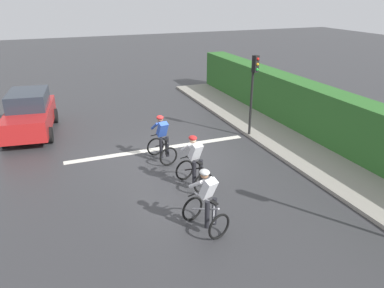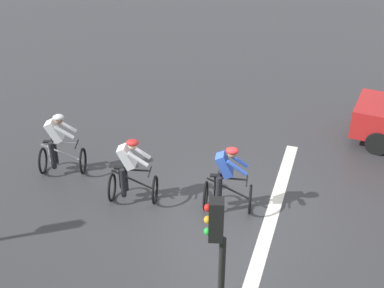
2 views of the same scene
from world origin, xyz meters
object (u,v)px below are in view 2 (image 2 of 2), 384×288
(cyclist_lead, at_px, (59,145))
(cyclist_mid, at_px, (227,181))
(cyclist_second, at_px, (131,172))
(traffic_light_near_crossing, at_px, (218,265))

(cyclist_lead, bearing_deg, cyclist_mid, -92.83)
(cyclist_second, xyz_separation_m, traffic_light_near_crossing, (-3.72, -3.05, 1.43))
(cyclist_mid, height_order, traffic_light_near_crossing, traffic_light_near_crossing)
(cyclist_second, bearing_deg, cyclist_mid, -81.02)
(cyclist_lead, height_order, traffic_light_near_crossing, traffic_light_near_crossing)
(cyclist_lead, bearing_deg, traffic_light_near_crossing, -129.23)
(cyclist_lead, xyz_separation_m, traffic_light_near_crossing, (-4.28, -5.24, 1.43))
(cyclist_second, bearing_deg, traffic_light_near_crossing, -140.61)
(cyclist_second, relative_size, traffic_light_near_crossing, 0.50)
(cyclist_mid, distance_m, traffic_light_near_crossing, 4.39)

